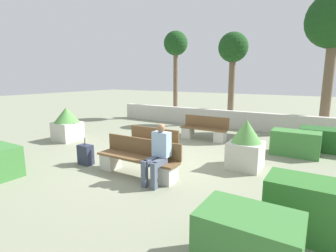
{
  "coord_description": "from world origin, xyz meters",
  "views": [
    {
      "loc": [
        3.92,
        -5.73,
        2.28
      ],
      "look_at": [
        0.06,
        0.5,
        0.9
      ],
      "focal_mm": 28.0,
      "sensor_mm": 36.0,
      "label": 1
    }
  ],
  "objects": [
    {
      "name": "suitcase",
      "position": [
        -1.41,
        -1.24,
        0.26
      ],
      "size": [
        0.38,
        0.25,
        0.73
      ],
      "color": "#282D42",
      "rests_on": "ground_plane"
    },
    {
      "name": "planter_corner_left",
      "position": [
        2.23,
        0.7,
        0.6
      ],
      "size": [
        0.8,
        0.8,
        1.24
      ],
      "color": "beige",
      "rests_on": "ground_plane"
    },
    {
      "name": "hedge_block_far_left",
      "position": [
        3.18,
        2.56,
        0.36
      ],
      "size": [
        1.31,
        0.67,
        0.73
      ],
      "color": "#3D7A38",
      "rests_on": "ground_plane"
    },
    {
      "name": "hedge_block_near_left",
      "position": [
        3.99,
        -1.72,
        0.42
      ],
      "size": [
        1.52,
        0.69,
        0.84
      ],
      "color": "#33702D",
      "rests_on": "ground_plane"
    },
    {
      "name": "person_seated_man",
      "position": [
        0.89,
        -1.24,
        0.71
      ],
      "size": [
        0.38,
        0.63,
        1.3
      ],
      "color": "#515B70",
      "rests_on": "ground_plane"
    },
    {
      "name": "hedge_block_mid_left",
      "position": [
        3.99,
        3.62,
        0.35
      ],
      "size": [
        1.61,
        0.86,
        0.7
      ],
      "color": "#235623",
      "rests_on": "ground_plane"
    },
    {
      "name": "ground_plane",
      "position": [
        0.0,
        0.0,
        0.0
      ],
      "size": [
        60.0,
        60.0,
        0.0
      ],
      "primitive_type": "plane",
      "color": "gray"
    },
    {
      "name": "hedge_block_mid_right",
      "position": [
        3.28,
        -2.94,
        0.38
      ],
      "size": [
        1.13,
        0.76,
        0.77
      ],
      "color": "#3D7A38",
      "rests_on": "ground_plane"
    },
    {
      "name": "planter_corner_right",
      "position": [
        -4.08,
        0.26,
        0.62
      ],
      "size": [
        0.89,
        0.89,
        1.2
      ],
      "color": "beige",
      "rests_on": "ground_plane"
    },
    {
      "name": "perimeter_wall",
      "position": [
        0.0,
        5.71,
        0.39
      ],
      "size": [
        11.6,
        0.3,
        0.78
      ],
      "color": "beige",
      "rests_on": "ground_plane"
    },
    {
      "name": "bench_left_side",
      "position": [
        -0.3,
        0.13,
        0.31
      ],
      "size": [
        1.64,
        0.48,
        0.84
      ],
      "rotation": [
        0.0,
        0.0,
        -0.03
      ],
      "color": "brown",
      "rests_on": "ground_plane"
    },
    {
      "name": "tree_leftmost",
      "position": [
        -3.53,
        7.11,
        3.88
      ],
      "size": [
        1.31,
        1.31,
        4.73
      ],
      "color": "brown",
      "rests_on": "ground_plane"
    },
    {
      "name": "bench_front",
      "position": [
        0.21,
        -1.09,
        0.33
      ],
      "size": [
        2.13,
        0.48,
        0.84
      ],
      "color": "brown",
      "rests_on": "ground_plane"
    },
    {
      "name": "tree_center_left",
      "position": [
        -0.17,
        6.68,
        3.45
      ],
      "size": [
        1.39,
        1.39,
        4.34
      ],
      "color": "brown",
      "rests_on": "ground_plane"
    },
    {
      "name": "bench_right_side",
      "position": [
        0.08,
        2.99,
        0.32
      ],
      "size": [
        1.75,
        0.49,
        0.84
      ],
      "rotation": [
        0.0,
        0.0,
        0.15
      ],
      "color": "brown",
      "rests_on": "ground_plane"
    },
    {
      "name": "tree_center_right",
      "position": [
        3.78,
        6.63,
        4.29
      ],
      "size": [
        2.14,
        2.14,
        5.5
      ],
      "color": "brown",
      "rests_on": "ground_plane"
    }
  ]
}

